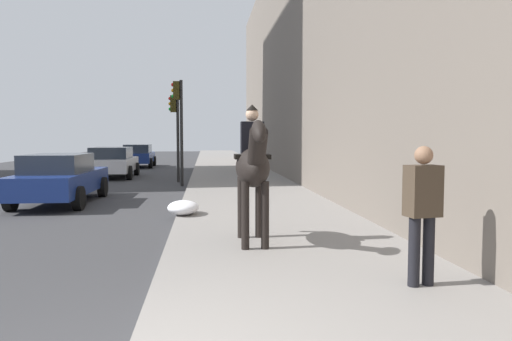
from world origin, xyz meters
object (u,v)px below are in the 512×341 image
Objects in this scene: mounted_horse_near at (253,166)px; traffic_light_near_curb at (179,116)px; pedestrian_greeting at (422,206)px; car_near_lane at (60,178)px; car_far_lane at (138,155)px; car_mid_lane at (112,162)px; traffic_light_far_curb at (176,123)px.

mounted_horse_near is 11.13m from traffic_light_near_curb.
car_near_lane is at bearing 27.95° from pedestrian_greeting.
car_near_lane is (6.28, 4.95, -0.70)m from mounted_horse_near.
car_near_lane is 1.09× the size of car_far_lane.
pedestrian_greeting is 26.26m from car_far_lane.
traffic_light_near_curb reaches higher than car_mid_lane.
pedestrian_greeting is 0.46× the size of traffic_light_far_curb.
traffic_light_near_curb is (4.63, -3.15, 1.99)m from car_near_lane.
car_near_lane is 1.12× the size of car_mid_lane.
traffic_light_near_curb is at bearing -166.14° from car_far_lane.
mounted_horse_near is 0.51× the size of car_near_lane.
traffic_light_far_curb reaches higher than pedestrian_greeting.
car_mid_lane is at bearing -161.18° from mounted_horse_near.
car_near_lane is at bearing 155.24° from traffic_light_far_curb.
traffic_light_far_curb reaches higher than car_near_lane.
pedestrian_greeting is 13.96m from traffic_light_near_curb.
car_far_lane is at bearing 15.03° from traffic_light_near_curb.
car_far_lane is at bearing -167.69° from mounted_horse_near.
traffic_light_near_curb is at bearing -170.69° from mounted_horse_near.
car_far_lane is 12.55m from traffic_light_near_curb.
mounted_horse_near reaches higher than car_far_lane.
traffic_light_near_curb is (-11.97, -3.22, 1.98)m from car_far_lane.
traffic_light_far_curb is at bearing -24.28° from car_near_lane.
car_near_lane and car_far_lane have the same top height.
traffic_light_far_curb reaches higher than mounted_horse_near.
car_near_lane and car_mid_lane have the same top height.
pedestrian_greeting is at bearing -165.66° from traffic_light_far_curb.
car_mid_lane and car_far_lane have the same top height.
traffic_light_near_curb is at bearing -33.74° from car_near_lane.
car_near_lane is 16.60m from car_far_lane.
traffic_light_near_curb is at bearing 5.37° from pedestrian_greeting.
pedestrian_greeting reaches higher than car_mid_lane.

